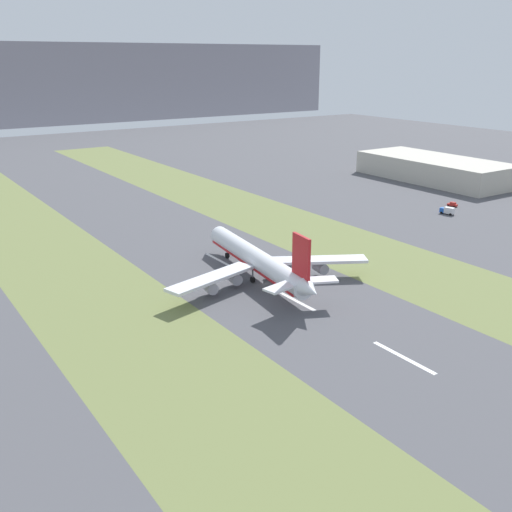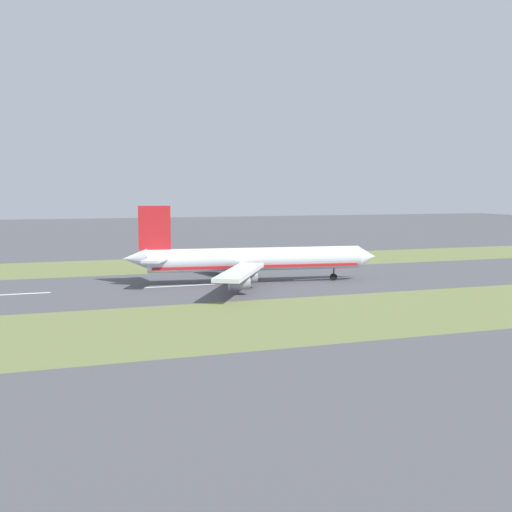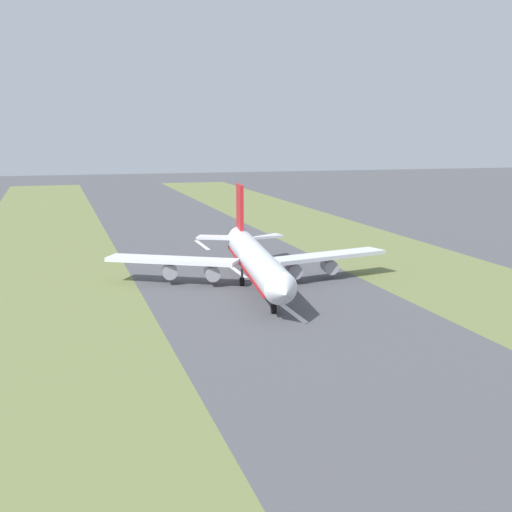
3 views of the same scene
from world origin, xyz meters
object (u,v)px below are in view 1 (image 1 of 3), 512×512
Objects in this scene: terminal_building at (435,169)px; airplane_main_jet at (259,261)px; service_truck at (448,210)px; apron_car at (453,204)px.

airplane_main_jet is at bearing -155.86° from terminal_building.
airplane_main_jet reaches higher than terminal_building.
service_truck is at bearing 10.57° from airplane_main_jet.
apron_car is at bearing 12.98° from airplane_main_jet.
service_truck reaches higher than apron_car.
apron_car is (-41.37, -45.46, -4.95)m from terminal_building.
airplane_main_jet reaches higher than apron_car.
terminal_building is at bearing 44.39° from service_truck.
terminal_building is (164.99, 73.95, -0.07)m from airplane_main_jet.
terminal_building is 76.35m from service_truck.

